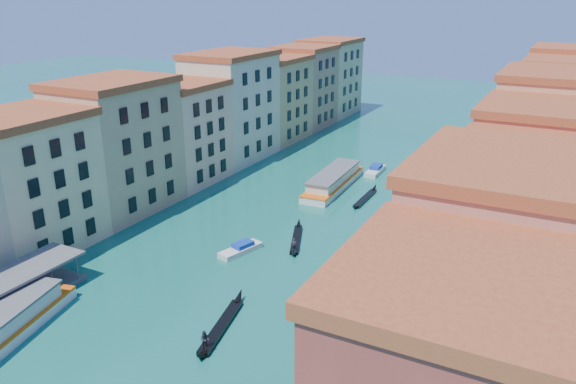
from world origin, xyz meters
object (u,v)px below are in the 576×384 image
(vaporetto_stop, at_px, (11,295))
(vaporetto_far, at_px, (334,180))
(gondola_fore, at_px, (296,238))
(gondola_right, at_px, (220,326))

(vaporetto_stop, distance_m, vaporetto_far, 53.83)
(vaporetto_far, distance_m, gondola_fore, 23.08)
(vaporetto_far, bearing_deg, gondola_right, -84.04)
(gondola_fore, height_order, gondola_right, gondola_right)
(gondola_fore, bearing_deg, vaporetto_stop, -146.40)
(gondola_fore, bearing_deg, gondola_right, -105.35)
(vaporetto_stop, height_order, gondola_fore, vaporetto_stop)
(vaporetto_stop, height_order, vaporetto_far, vaporetto_stop)
(gondola_right, bearing_deg, vaporetto_stop, -176.03)
(gondola_fore, bearing_deg, vaporetto_far, 78.18)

